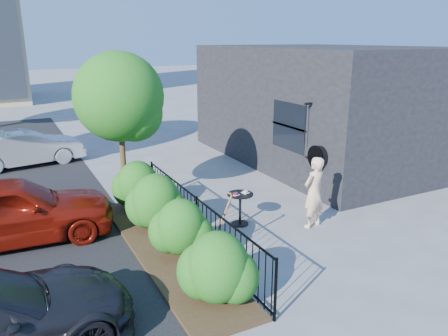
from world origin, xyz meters
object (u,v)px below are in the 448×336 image
patio_tree (122,102)px  woman (314,192)px  cafe_table (240,203)px  shovel (220,228)px  car_silver (26,148)px  car_red (10,211)px

patio_tree → woman: patio_tree is taller
cafe_table → woman: woman is taller
patio_tree → shovel: (0.98, -3.38, -2.17)m
car_silver → shovel: bearing=-169.6°
patio_tree → car_silver: (-2.07, 5.54, -2.14)m
cafe_table → car_red: size_ratio=0.19×
woman → shovel: (-2.55, -0.25, -0.26)m
car_silver → patio_tree: bearing=-168.0°
woman → car_silver: bearing=-69.8°
car_red → woman: bearing=-106.5°
woman → car_red: (-6.31, 2.31, -0.12)m
woman → cafe_table: bearing=-43.6°
woman → car_red: woman is taller
shovel → car_silver: bearing=108.9°
car_red → cafe_table: bearing=-102.9°
shovel → car_red: (-3.76, 2.55, 0.14)m
patio_tree → car_red: bearing=-163.5°
woman → shovel: woman is taller
woman → car_silver: woman is taller
patio_tree → cafe_table: 3.79m
patio_tree → car_red: size_ratio=0.92×
shovel → car_silver: shovel is taller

